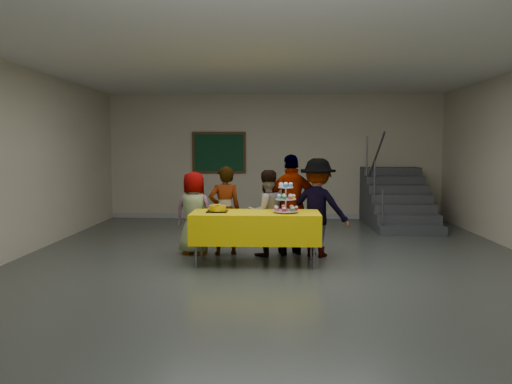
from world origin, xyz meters
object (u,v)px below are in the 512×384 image
bake_table (256,227)px  bear_cake (217,208)px  schoolchild_c (266,213)px  schoolchild_e (318,208)px  cupcake_stand (286,201)px  schoolchild_b (225,211)px  schoolchild_a (194,213)px  staircase (395,203)px  noticeboard (219,153)px  schoolchild_d (292,205)px

bake_table → bear_cake: bear_cake is taller
schoolchild_c → schoolchild_e: schoolchild_e is taller
schoolchild_c → schoolchild_e: size_ratio=0.88×
bake_table → cupcake_stand: 0.59m
schoolchild_b → schoolchild_c: schoolchild_b is taller
cupcake_stand → schoolchild_a: (-1.46, 0.73, -0.28)m
bear_cake → staircase: bearing=47.8°
schoolchild_a → noticeboard: noticeboard is taller
schoolchild_c → schoolchild_e: 0.81m
bake_table → schoolchild_e: bearing=30.4°
schoolchild_a → noticeboard: bearing=-74.2°
bear_cake → staircase: (3.56, 3.92, -0.34)m
bake_table → staircase: (2.99, 3.94, -0.07)m
schoolchild_d → noticeboard: noticeboard is taller
schoolchild_e → schoolchild_a: bearing=20.4°
schoolchild_c → staircase: size_ratio=0.57×
bake_table → schoolchild_d: 0.93m
bear_cake → schoolchild_b: (0.05, 0.62, -0.12)m
cupcake_stand → schoolchild_c: (-0.29, 0.62, -0.26)m
bake_table → schoolchild_d: schoolchild_d is taller
schoolchild_c → schoolchild_d: size_ratio=0.85×
schoolchild_b → noticeboard: size_ratio=1.09×
cupcake_stand → schoolchild_c: size_ratio=0.33×
schoolchild_e → staircase: size_ratio=0.65×
schoolchild_d → bear_cake: bearing=18.1°
cupcake_stand → schoolchild_e: (0.52, 0.62, -0.17)m
cupcake_stand → noticeboard: noticeboard is taller
staircase → schoolchild_d: bearing=-126.9°
schoolchild_e → noticeboard: noticeboard is taller
staircase → schoolchild_b: bearing=-136.7°
bear_cake → schoolchild_e: schoolchild_e is taller
schoolchild_c → staircase: (2.84, 3.38, -0.19)m
schoolchild_c → noticeboard: noticeboard is taller
staircase → cupcake_stand: bearing=-122.6°
schoolchild_d → staircase: (2.43, 3.24, -0.32)m
schoolchild_a → schoolchild_e: size_ratio=0.86×
schoolchild_a → schoolchild_d: (1.58, 0.03, 0.14)m
schoolchild_a → noticeboard: 4.21m
bake_table → schoolchild_b: (-0.51, 0.63, 0.15)m
schoolchild_c → noticeboard: size_ratio=1.05×
schoolchild_e → noticeboard: bearing=-40.9°
schoolchild_e → staircase: 3.96m
schoolchild_c → noticeboard: 4.48m
bear_cake → schoolchild_b: size_ratio=0.25×
schoolchild_e → bear_cake: bearing=43.3°
bake_table → noticeboard: noticeboard is taller
cupcake_stand → schoolchild_e: size_ratio=0.29×
schoolchild_e → schoolchild_b: bearing=20.7°
bake_table → schoolchild_b: 0.83m
cupcake_stand → noticeboard: size_ratio=0.34×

